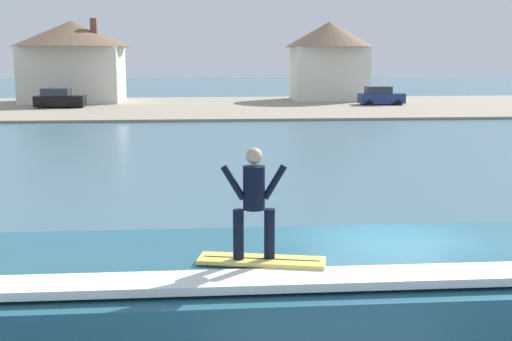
% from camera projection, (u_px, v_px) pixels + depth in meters
% --- Properties ---
extents(ground_plane, '(260.00, 260.00, 0.00)m').
position_uv_depth(ground_plane, '(386.00, 317.00, 11.45)').
color(ground_plane, '#416577').
extents(wave_crest, '(10.10, 3.96, 1.56)m').
position_uv_depth(wave_crest, '(285.00, 299.00, 10.31)').
color(wave_crest, '#25596E').
rests_on(wave_crest, ground_plane).
extents(surfboard, '(1.94, 0.89, 0.06)m').
position_uv_depth(surfboard, '(262.00, 261.00, 9.50)').
color(surfboard, '#EAD159').
rests_on(surfboard, wave_crest).
extents(surfer, '(0.96, 0.32, 1.65)m').
position_uv_depth(surfer, '(254.00, 198.00, 9.34)').
color(surfer, black).
rests_on(surfer, surfboard).
extents(shoreline_bank, '(120.00, 25.02, 0.19)m').
position_uv_depth(shoreline_bank, '(238.00, 107.00, 57.92)').
color(shoreline_bank, gray).
rests_on(shoreline_bank, ground_plane).
extents(car_near_shore, '(4.17, 2.20, 1.86)m').
position_uv_depth(car_near_shore, '(59.00, 99.00, 55.50)').
color(car_near_shore, black).
rests_on(car_near_shore, ground_plane).
extents(car_far_shore, '(4.09, 2.03, 1.86)m').
position_uv_depth(car_far_shore, '(381.00, 96.00, 58.93)').
color(car_far_shore, navy).
rests_on(car_far_shore, ground_plane).
extents(house_with_chimney, '(11.35, 11.35, 8.09)m').
position_uv_depth(house_with_chimney, '(73.00, 56.00, 61.94)').
color(house_with_chimney, silver).
rests_on(house_with_chimney, ground_plane).
extents(house_gabled_white, '(8.97, 8.97, 7.99)m').
position_uv_depth(house_gabled_white, '(329.00, 56.00, 65.00)').
color(house_gabled_white, silver).
rests_on(house_gabled_white, ground_plane).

